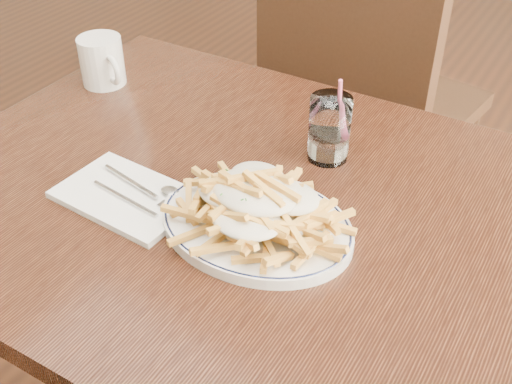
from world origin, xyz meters
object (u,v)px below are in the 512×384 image
Objects in this scene: fries_plate at (256,225)px; water_glass at (329,132)px; table at (281,247)px; chair_far at (362,88)px; loaded_fries at (256,199)px; coffee_mug at (102,61)px.

water_glass reaches higher than fries_plate.
chair_far is at bearing 102.71° from table.
loaded_fries reaches higher than table.
chair_far reaches higher than coffee_mug.
fries_plate is 0.05m from loaded_fries.
chair_far is (-0.16, 0.73, -0.09)m from table.
table is 0.15m from loaded_fries.
chair_far reaches higher than fries_plate.
loaded_fries is (-0.01, -0.06, 0.14)m from table.
chair_far reaches higher than loaded_fries.
coffee_mug is (-0.50, 0.24, 0.04)m from fries_plate.
fries_plate reaches higher than table.
table is 0.75m from chair_far.
water_glass reaches higher than table.
coffee_mug is at bearing 178.68° from water_glass.
loaded_fries is at bearing -78.88° from chair_far.
table is at bearing 82.34° from fries_plate.
water_glass is (0.16, -0.57, 0.22)m from chair_far.
water_glass is 1.29× the size of coffee_mug.
table is 0.21m from water_glass.
loaded_fries is 0.23m from water_glass.
water_glass is at bearing -74.02° from chair_far.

